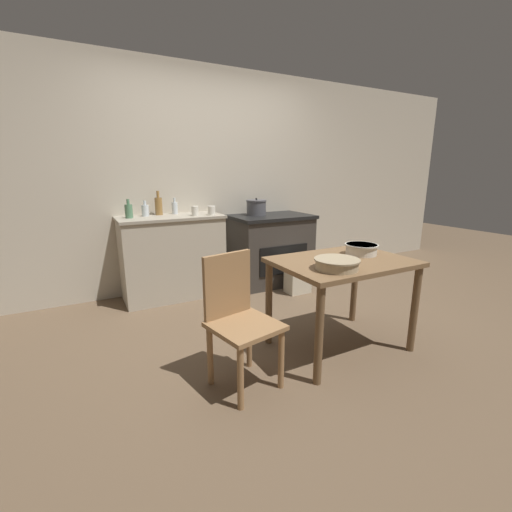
# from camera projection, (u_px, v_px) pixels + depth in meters

# --- Properties ---
(ground_plane) EXTENTS (14.00, 14.00, 0.00)m
(ground_plane) POSITION_uv_depth(u_px,v_px,m) (278.00, 330.00, 3.06)
(ground_plane) COLOR brown
(wall_back) EXTENTS (8.00, 0.07, 2.55)m
(wall_back) POSITION_uv_depth(u_px,v_px,m) (210.00, 180.00, 4.11)
(wall_back) COLOR beige
(wall_back) RESTS_ON ground_plane
(counter_cabinet) EXTENTS (1.11, 0.54, 0.91)m
(counter_cabinet) POSITION_uv_depth(u_px,v_px,m) (173.00, 257.00, 3.80)
(counter_cabinet) COLOR #B2A893
(counter_cabinet) RESTS_ON ground_plane
(stove) EXTENTS (0.98, 0.67, 0.86)m
(stove) POSITION_uv_depth(u_px,v_px,m) (270.00, 249.00, 4.31)
(stove) COLOR #38332D
(stove) RESTS_ON ground_plane
(work_table) EXTENTS (1.02, 0.74, 0.73)m
(work_table) POSITION_uv_depth(u_px,v_px,m) (342.00, 273.00, 2.64)
(work_table) COLOR brown
(work_table) RESTS_ON ground_plane
(chair) EXTENTS (0.47, 0.47, 0.87)m
(chair) POSITION_uv_depth(u_px,v_px,m) (238.00, 317.00, 2.22)
(chair) COLOR #997047
(chair) RESTS_ON ground_plane
(flour_sack) EXTENTS (0.27, 0.19, 0.42)m
(flour_sack) POSITION_uv_depth(u_px,v_px,m) (298.00, 275.00, 3.97)
(flour_sack) COLOR beige
(flour_sack) RESTS_ON ground_plane
(stock_pot) EXTENTS (0.25, 0.25, 0.21)m
(stock_pot) POSITION_uv_depth(u_px,v_px,m) (256.00, 207.00, 4.19)
(stock_pot) COLOR #4C4C51
(stock_pot) RESTS_ON stove
(mixing_bowl_large) EXTENTS (0.31, 0.31, 0.07)m
(mixing_bowl_large) POSITION_uv_depth(u_px,v_px,m) (337.00, 263.00, 2.35)
(mixing_bowl_large) COLOR tan
(mixing_bowl_large) RESTS_ON work_table
(mixing_bowl_small) EXTENTS (0.26, 0.26, 0.09)m
(mixing_bowl_small) POSITION_uv_depth(u_px,v_px,m) (361.00, 249.00, 2.76)
(mixing_bowl_small) COLOR silver
(mixing_bowl_small) RESTS_ON work_table
(bottle_far_left) EXTENTS (0.08, 0.08, 0.17)m
(bottle_far_left) POSITION_uv_depth(u_px,v_px,m) (145.00, 210.00, 3.65)
(bottle_far_left) COLOR silver
(bottle_far_left) RESTS_ON counter_cabinet
(bottle_left) EXTENTS (0.08, 0.08, 0.19)m
(bottle_left) POSITION_uv_depth(u_px,v_px,m) (129.00, 211.00, 3.50)
(bottle_left) COLOR #517F5B
(bottle_left) RESTS_ON counter_cabinet
(bottle_mid_left) EXTENTS (0.08, 0.08, 0.26)m
(bottle_mid_left) POSITION_uv_depth(u_px,v_px,m) (159.00, 206.00, 3.75)
(bottle_mid_left) COLOR olive
(bottle_mid_left) RESTS_ON counter_cabinet
(bottle_center_left) EXTENTS (0.07, 0.07, 0.18)m
(bottle_center_left) POSITION_uv_depth(u_px,v_px,m) (175.00, 208.00, 3.84)
(bottle_center_left) COLOR silver
(bottle_center_left) RESTS_ON counter_cabinet
(cup_center) EXTENTS (0.08, 0.08, 0.10)m
(cup_center) POSITION_uv_depth(u_px,v_px,m) (211.00, 211.00, 3.75)
(cup_center) COLOR silver
(cup_center) RESTS_ON counter_cabinet
(cup_center_right) EXTENTS (0.07, 0.07, 0.10)m
(cup_center_right) POSITION_uv_depth(u_px,v_px,m) (195.00, 211.00, 3.69)
(cup_center_right) COLOR silver
(cup_center_right) RESTS_ON counter_cabinet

